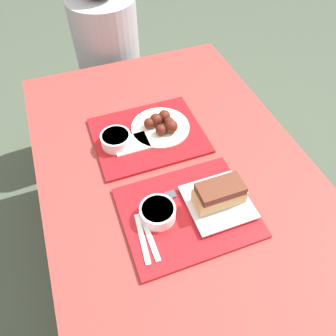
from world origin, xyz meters
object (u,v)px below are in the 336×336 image
object	(u,v)px
tray_near	(188,212)
bowl_coleslaw_near	(158,212)
brisket_sandwich_plate	(219,197)
bowl_coleslaw_far	(116,139)
wings_plate_far	(162,125)
person_seated_across	(106,42)
tray_far	(148,135)

from	to	relation	value
tray_near	bowl_coleslaw_near	xyz separation A→B (m)	(-0.09, 0.01, 0.03)
tray_near	bowl_coleslaw_near	distance (m)	0.10
tray_near	brisket_sandwich_plate	world-z (taller)	brisket_sandwich_plate
brisket_sandwich_plate	bowl_coleslaw_far	xyz separation A→B (m)	(-0.24, 0.37, -0.01)
brisket_sandwich_plate	bowl_coleslaw_far	distance (m)	0.44
wings_plate_far	bowl_coleslaw_far	bearing A→B (deg)	-173.27
brisket_sandwich_plate	bowl_coleslaw_far	size ratio (longest dim) A/B	1.76
wings_plate_far	person_seated_across	xyz separation A→B (m)	(-0.04, 0.75, -0.04)
tray_far	tray_near	bearing A→B (deg)	-88.59
tray_far	wings_plate_far	bearing A→B (deg)	12.44
wings_plate_far	tray_near	bearing A→B (deg)	-97.42
tray_near	tray_far	size ratio (longest dim) A/B	1.00
tray_near	bowl_coleslaw_far	distance (m)	0.39
tray_near	wings_plate_far	bearing A→B (deg)	82.58
wings_plate_far	bowl_coleslaw_near	bearing A→B (deg)	-111.30
bowl_coleslaw_far	person_seated_across	distance (m)	0.78
bowl_coleslaw_near	bowl_coleslaw_far	bearing A→B (deg)	96.73
bowl_coleslaw_near	person_seated_across	bearing A→B (deg)	84.87
bowl_coleslaw_near	person_seated_across	distance (m)	1.12
bowl_coleslaw_near	bowl_coleslaw_far	world-z (taller)	same
tray_far	brisket_sandwich_plate	distance (m)	0.40
bowl_coleslaw_near	brisket_sandwich_plate	xyz separation A→B (m)	(0.20, -0.02, 0.01)
wings_plate_far	person_seated_across	size ratio (longest dim) A/B	0.32
bowl_coleslaw_far	person_seated_across	xyz separation A→B (m)	(0.14, 0.77, -0.05)
tray_far	person_seated_across	distance (m)	0.76
bowl_coleslaw_far	wings_plate_far	world-z (taller)	wings_plate_far
tray_near	bowl_coleslaw_near	world-z (taller)	bowl_coleslaw_near
bowl_coleslaw_near	wings_plate_far	xyz separation A→B (m)	(0.14, 0.37, -0.01)
tray_far	person_seated_across	xyz separation A→B (m)	(0.01, 0.76, -0.02)
bowl_coleslaw_near	wings_plate_far	size ratio (longest dim) A/B	0.49
brisket_sandwich_plate	wings_plate_far	size ratio (longest dim) A/B	0.87
tray_far	wings_plate_far	world-z (taller)	wings_plate_far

